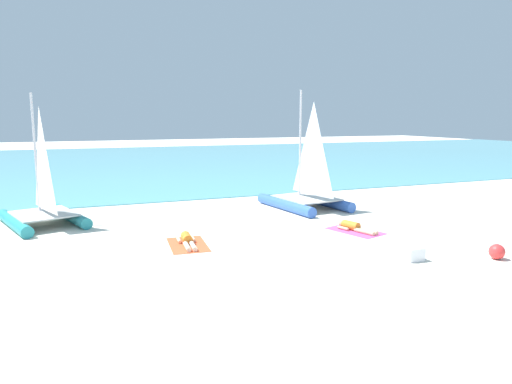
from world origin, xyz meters
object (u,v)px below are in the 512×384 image
object	(u,v)px
sailboat_teal	(43,206)
towel_left	(188,245)
beach_ball	(497,252)
towel_right	(355,231)
sailboat_blue	(306,191)
sunbather_right	(354,227)
sunbather_left	(187,240)
cooler_box	(414,254)

from	to	relation	value
sailboat_teal	towel_left	bearing A→B (deg)	-64.48
towel_left	beach_ball	size ratio (longest dim) A/B	4.49
towel_left	beach_ball	xyz separation A→B (m)	(7.54, -4.53, 0.21)
towel_right	beach_ball	bearing A→B (deg)	-66.01
sailboat_blue	sunbather_right	world-z (taller)	sailboat_blue
sailboat_blue	beach_ball	bearing A→B (deg)	-87.95
sunbather_right	beach_ball	world-z (taller)	beach_ball
sunbather_left	cooler_box	bearing A→B (deg)	-31.32
towel_left	sunbather_right	size ratio (longest dim) A/B	1.23
sailboat_blue	sunbather_left	world-z (taller)	sailboat_blue
towel_left	cooler_box	world-z (taller)	cooler_box
sailboat_teal	towel_right	xyz separation A→B (m)	(9.93, -4.87, -0.69)
beach_ball	sailboat_blue	bearing A→B (deg)	100.34
cooler_box	sunbather_left	bearing A→B (deg)	144.09
towel_left	sunbather_right	world-z (taller)	sunbather_right
sailboat_teal	sailboat_blue	world-z (taller)	sailboat_blue
beach_ball	cooler_box	xyz separation A→B (m)	(-2.20, 0.74, -0.03)
sunbather_left	cooler_box	distance (m)	6.58
sunbather_right	beach_ball	distance (m)	4.54
cooler_box	towel_right	bearing A→B (deg)	83.49
sailboat_blue	towel_right	bearing A→B (deg)	-102.51
towel_left	beach_ball	world-z (taller)	beach_ball
sailboat_teal	cooler_box	bearing A→B (deg)	-58.78
sailboat_teal	towel_right	size ratio (longest dim) A/B	2.48
cooler_box	sailboat_teal	bearing A→B (deg)	139.26
towel_left	sunbather_left	distance (m)	0.14
towel_right	sailboat_teal	bearing A→B (deg)	153.86
sailboat_blue	sailboat_teal	bearing A→B (deg)	167.89
sunbather_right	beach_ball	xyz separation A→B (m)	(1.84, -4.15, 0.08)
sunbather_left	sunbather_right	xyz separation A→B (m)	(5.69, -0.44, 0.00)
sailboat_teal	beach_ball	bearing A→B (deg)	-55.37
cooler_box	sunbather_right	bearing A→B (deg)	83.93
sailboat_teal	beach_ball	xyz separation A→B (m)	(11.75, -8.96, -0.49)
sunbather_left	towel_right	world-z (taller)	sunbather_left
towel_left	sailboat_teal	bearing A→B (deg)	133.55
sailboat_teal	sunbather_left	distance (m)	6.10
sailboat_blue	sunbather_left	xyz separation A→B (m)	(-6.02, -3.68, -0.61)
sunbather_right	beach_ball	bearing A→B (deg)	-83.09
towel_left	sunbather_left	xyz separation A→B (m)	(0.01, 0.07, 0.13)
sunbather_left	sailboat_blue	bearing A→B (deg)	36.05
towel_right	cooler_box	xyz separation A→B (m)	(-0.38, -3.35, 0.17)
sailboat_blue	beach_ball	world-z (taller)	sailboat_blue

